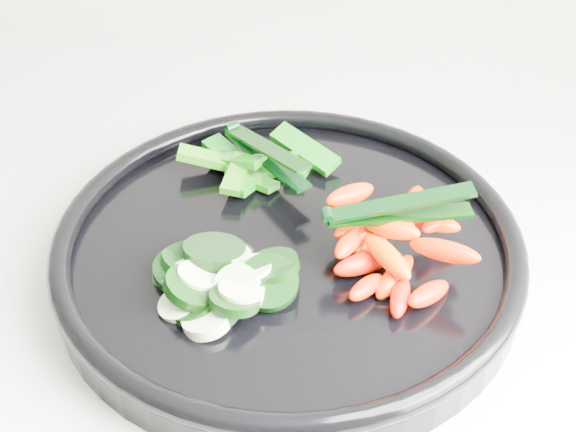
# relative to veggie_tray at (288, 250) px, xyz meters

# --- Properties ---
(veggie_tray) EXTENTS (0.38, 0.38, 0.04)m
(veggie_tray) POSITION_rel_veggie_tray_xyz_m (0.00, 0.00, 0.00)
(veggie_tray) COLOR black
(veggie_tray) RESTS_ON counter
(cucumber_pile) EXTENTS (0.13, 0.11, 0.04)m
(cucumber_pile) POSITION_rel_veggie_tray_xyz_m (-0.05, -0.06, 0.01)
(cucumber_pile) COLOR black
(cucumber_pile) RESTS_ON veggie_tray
(carrot_pile) EXTENTS (0.13, 0.16, 0.05)m
(carrot_pile) POSITION_rel_veggie_tray_xyz_m (0.08, 0.00, 0.02)
(carrot_pile) COLOR #E14C00
(carrot_pile) RESTS_ON veggie_tray
(pepper_pile) EXTENTS (0.14, 0.10, 0.03)m
(pepper_pile) POSITION_rel_veggie_tray_xyz_m (-0.05, 0.09, 0.01)
(pepper_pile) COLOR #0F6A0A
(pepper_pile) RESTS_ON veggie_tray
(tong_carrot) EXTENTS (0.11, 0.05, 0.02)m
(tong_carrot) POSITION_rel_veggie_tray_xyz_m (0.08, 0.00, 0.05)
(tong_carrot) COLOR black
(tong_carrot) RESTS_ON carrot_pile
(tong_pepper) EXTENTS (0.09, 0.09, 0.02)m
(tong_pepper) POSITION_rel_veggie_tray_xyz_m (-0.04, 0.09, 0.03)
(tong_pepper) COLOR black
(tong_pepper) RESTS_ON pepper_pile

